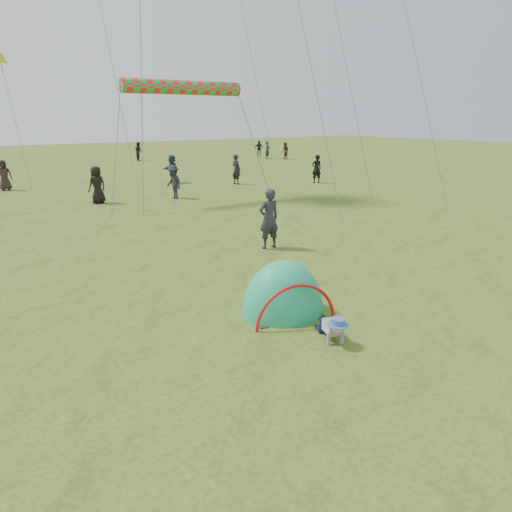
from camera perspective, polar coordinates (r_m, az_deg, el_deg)
ground at (r=8.79m, az=13.31°, el=-10.20°), size 140.00×140.00×0.00m
crawling_toddler at (r=8.55m, az=9.59°, el=-8.75°), size 0.72×0.84×0.55m
popup_tent at (r=9.70m, az=3.35°, el=-7.07°), size 2.06×1.83×2.29m
standing_adult at (r=14.11m, az=1.62°, el=4.67°), size 0.71×0.49×1.88m
crowd_person_0 at (r=28.99m, az=7.58°, el=10.75°), size 0.72×0.58×1.72m
crowd_person_3 at (r=23.43m, az=-10.24°, el=9.09°), size 0.77×1.15×1.66m
crowd_person_4 at (r=23.03m, az=-19.25°, el=8.40°), size 0.98×0.78×1.75m
crowd_person_6 at (r=28.16m, az=-2.48°, el=10.76°), size 0.55×0.72×1.78m
crowd_person_7 at (r=45.18m, az=3.67°, el=12.99°), size 0.65×0.81×1.61m
crowd_person_8 at (r=48.55m, az=0.37°, el=13.29°), size 0.99×0.84×1.59m
crowd_person_10 at (r=29.30m, az=-28.98°, el=8.83°), size 0.93×0.73×1.68m
crowd_person_11 at (r=29.17m, az=-10.45°, el=10.67°), size 1.54×1.44×1.73m
crowd_person_12 at (r=45.79m, az=1.44°, el=13.11°), size 0.73×0.64×1.67m
crowd_person_13 at (r=44.75m, az=-14.44°, el=12.54°), size 0.69×0.87×1.73m
rainbow_tube_kite at (r=22.57m, az=-9.07°, el=20.09°), size 5.85×0.64×0.64m
diamond_kite_2 at (r=34.93m, az=-29.35°, el=20.86°), size 0.88×0.88×0.72m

